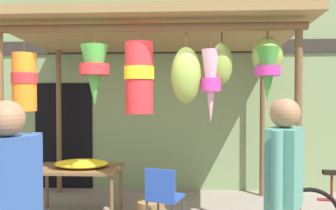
# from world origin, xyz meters

# --- Properties ---
(shop_facade) EXTENTS (9.77, 0.29, 4.30)m
(shop_facade) POSITION_xyz_m (-0.01, 2.65, 2.15)
(shop_facade) COLOR #7A9360
(shop_facade) RESTS_ON ground_plane
(market_stall_canopy) EXTENTS (4.14, 2.48, 2.83)m
(market_stall_canopy) POSITION_xyz_m (0.42, 0.95, 2.44)
(market_stall_canopy) COLOR brown
(market_stall_canopy) RESTS_ON ground_plane
(display_table) EXTENTS (1.27, 0.76, 0.71)m
(display_table) POSITION_xyz_m (-0.72, 1.00, 0.64)
(display_table) COLOR brown
(display_table) RESTS_ON ground_plane
(flower_heap_on_table) EXTENTS (0.78, 0.55, 0.11)m
(flower_heap_on_table) POSITION_xyz_m (-0.64, 0.99, 0.77)
(flower_heap_on_table) COLOR yellow
(flower_heap_on_table) RESTS_ON display_table
(folding_chair) EXTENTS (0.51, 0.51, 0.84)m
(folding_chair) POSITION_xyz_m (0.58, 0.44, 0.50)
(folding_chair) COLOR #2347A8
(folding_chair) RESTS_ON ground_plane
(wicker_basket_by_table) EXTENTS (0.41, 0.41, 0.21)m
(wicker_basket_by_table) POSITION_xyz_m (0.35, 1.11, 0.10)
(wicker_basket_by_table) COLOR olive
(wicker_basket_by_table) RESTS_ON ground_plane
(vendor_in_orange) EXTENTS (0.34, 0.56, 1.72)m
(vendor_in_orange) POSITION_xyz_m (-0.26, -1.80, 1.02)
(vendor_in_orange) COLOR #B23347
(vendor_in_orange) RESTS_ON ground_plane
(passerby_at_right) EXTENTS (0.38, 0.54, 1.73)m
(passerby_at_right) POSITION_xyz_m (1.66, -1.17, 1.03)
(passerby_at_right) COLOR #B23347
(passerby_at_right) RESTS_ON ground_plane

